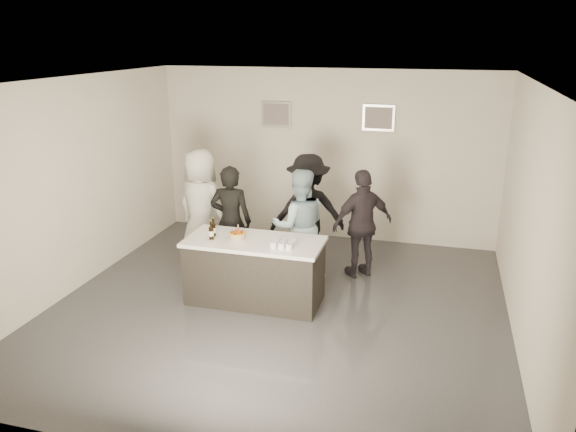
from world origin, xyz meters
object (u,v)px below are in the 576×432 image
object	(u,v)px
bar_counter	(255,271)
person_guest_left	(201,207)
person_guest_right	(363,224)
cake	(237,236)
beer_bottle_b	(211,230)
person_main_blue	(299,226)
beer_bottle_a	(213,227)
person_main_black	(231,221)
person_guest_back	(308,212)

from	to	relation	value
bar_counter	person_guest_left	distance (m)	1.77
person_guest_right	cake	bearing A→B (deg)	3.63
person_guest_right	beer_bottle_b	bearing A→B (deg)	0.38
beer_bottle_b	person_guest_right	world-z (taller)	person_guest_right
beer_bottle_b	person_main_blue	xyz separation A→B (m)	(0.97, 0.98, -0.18)
cake	beer_bottle_a	xyz separation A→B (m)	(-0.35, 0.02, 0.09)
person_main_black	cake	bearing A→B (deg)	110.24
person_main_black	person_guest_left	distance (m)	0.73
cake	person_main_blue	world-z (taller)	person_main_blue
bar_counter	cake	size ratio (longest dim) A/B	8.61
cake	person_guest_back	world-z (taller)	person_guest_back
cake	person_main_blue	bearing A→B (deg)	53.67
person_guest_back	person_guest_right	bearing A→B (deg)	149.52
beer_bottle_b	person_main_blue	size ratio (longest dim) A/B	0.15
cake	person_main_black	xyz separation A→B (m)	(-0.40, 0.80, -0.08)
person_main_black	person_main_blue	world-z (taller)	person_main_black
person_main_black	person_guest_right	world-z (taller)	person_main_black
person_main_black	person_guest_right	size ratio (longest dim) A/B	1.03
beer_bottle_a	person_main_blue	size ratio (longest dim) A/B	0.15
beer_bottle_a	person_main_black	xyz separation A→B (m)	(-0.05, 0.78, -0.17)
person_main_blue	person_guest_back	xyz separation A→B (m)	(-0.01, 0.56, 0.05)
person_guest_right	person_guest_back	bearing A→B (deg)	-45.72
beer_bottle_a	beer_bottle_b	distance (m)	0.13
person_guest_right	person_guest_back	world-z (taller)	person_guest_back
person_main_black	person_main_blue	size ratio (longest dim) A/B	1.00
beer_bottle_b	person_main_black	bearing A→B (deg)	94.46
person_guest_back	person_main_black	bearing A→B (deg)	9.55
bar_counter	person_guest_back	xyz separation A→B (m)	(0.40, 1.41, 0.46)
person_guest_back	beer_bottle_a	bearing A→B (deg)	33.28
person_main_blue	person_guest_back	size ratio (longest dim) A/B	0.94
beer_bottle_b	person_guest_back	bearing A→B (deg)	57.87
person_main_blue	person_guest_right	bearing A→B (deg)	-175.03
cake	person_guest_right	distance (m)	1.99
bar_counter	beer_bottle_a	size ratio (longest dim) A/B	7.15
person_main_blue	beer_bottle_a	bearing A→B (deg)	19.81
cake	person_guest_right	xyz separation A→B (m)	(1.51, 1.29, -0.11)
person_main_black	person_guest_left	bearing A→B (deg)	-35.02
bar_counter	person_guest_right	distance (m)	1.84
person_guest_right	person_guest_back	size ratio (longest dim) A/B	0.92
beer_bottle_a	person_guest_back	distance (m)	1.73
person_main_blue	person_guest_back	distance (m)	0.56
beer_bottle_a	person_guest_left	xyz separation A→B (m)	(-0.69, 1.13, -0.10)
bar_counter	person_guest_back	bearing A→B (deg)	74.09
beer_bottle_a	person_main_blue	world-z (taller)	person_main_blue
bar_counter	person_main_blue	world-z (taller)	person_main_blue
cake	person_guest_left	bearing A→B (deg)	132.24
person_guest_back	person_guest_left	bearing A→B (deg)	-12.10
beer_bottle_a	person_guest_right	size ratio (longest dim) A/B	0.16
beer_bottle_a	person_main_black	world-z (taller)	person_main_black
bar_counter	person_guest_left	xyz separation A→B (m)	(-1.27, 1.13, 0.48)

